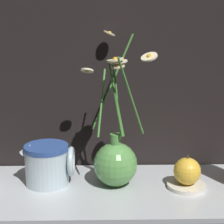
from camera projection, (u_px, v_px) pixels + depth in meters
name	position (u px, v px, depth m)	size (l,w,h in m)	color
ground_plane	(110.00, 193.00, 0.93)	(6.00, 6.00, 0.00)	black
shelf	(110.00, 190.00, 0.92)	(0.85, 0.30, 0.01)	#B2B7BC
vase_with_flowers	(116.00, 160.00, 0.93)	(0.18, 0.21, 0.38)	#59994C
ceramic_pitcher	(48.00, 162.00, 0.94)	(0.13, 0.11, 0.11)	silver
saucer_plate	(186.00, 185.00, 0.93)	(0.10, 0.10, 0.01)	silver
orange_fruit	(187.00, 170.00, 0.92)	(0.07, 0.07, 0.08)	gold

